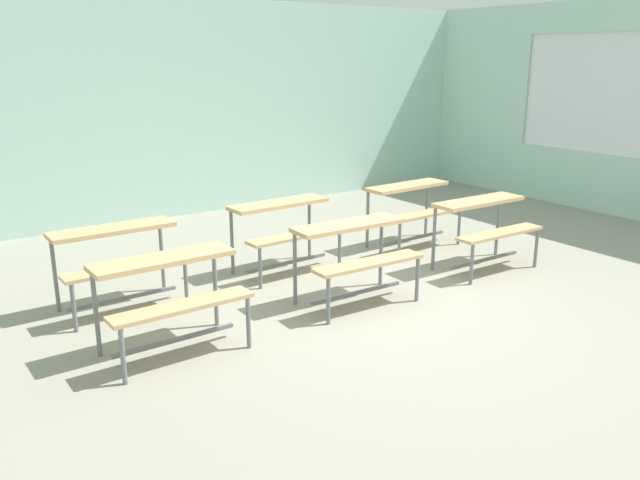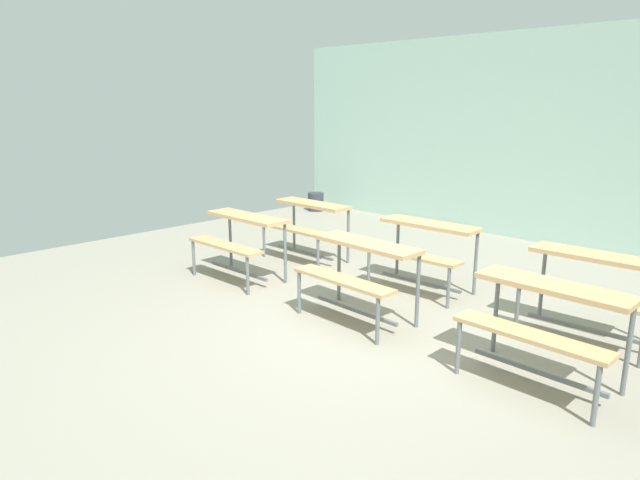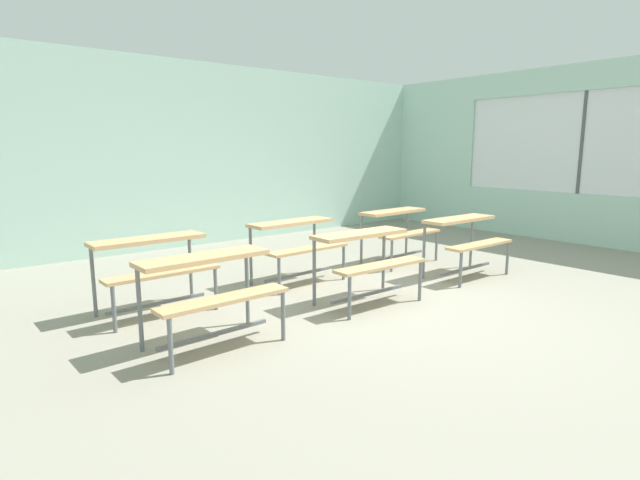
{
  "view_description": "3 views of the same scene",
  "coord_description": "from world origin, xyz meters",
  "px_view_note": "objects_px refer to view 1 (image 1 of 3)",
  "views": [
    {
      "loc": [
        -3.66,
        -4.14,
        2.22
      ],
      "look_at": [
        -0.25,
        0.83,
        0.49
      ],
      "focal_mm": 35.98,
      "sensor_mm": 36.0,
      "label": 1
    },
    {
      "loc": [
        3.06,
        -3.46,
        2.03
      ],
      "look_at": [
        -1.1,
        0.7,
        0.55
      ],
      "focal_mm": 31.39,
      "sensor_mm": 36.0,
      "label": 2
    },
    {
      "loc": [
        -3.8,
        -3.3,
        1.6
      ],
      "look_at": [
        -0.72,
        0.47,
        0.71
      ],
      "focal_mm": 28.0,
      "sensor_mm": 36.0,
      "label": 3
    }
  ],
  "objects_px": {
    "desk_bench_r0c1": "(356,244)",
    "desk_bench_r1c2": "(413,200)",
    "desk_bench_r0c2": "(486,218)",
    "desk_bench_r1c0": "(118,249)",
    "desk_bench_r1c1": "(285,220)",
    "desk_bench_r0c0": "(170,283)"
  },
  "relations": [
    {
      "from": "desk_bench_r0c1",
      "to": "desk_bench_r1c2",
      "type": "xyz_separation_m",
      "value": [
        1.7,
        1.08,
        0.0
      ]
    },
    {
      "from": "desk_bench_r0c2",
      "to": "desk_bench_r1c0",
      "type": "distance_m",
      "value": 3.76
    },
    {
      "from": "desk_bench_r0c2",
      "to": "desk_bench_r1c1",
      "type": "bearing_deg",
      "value": 148.87
    },
    {
      "from": "desk_bench_r0c0",
      "to": "desk_bench_r0c1",
      "type": "height_order",
      "value": "same"
    },
    {
      "from": "desk_bench_r0c0",
      "to": "desk_bench_r1c1",
      "type": "relative_size",
      "value": 0.99
    },
    {
      "from": "desk_bench_r1c0",
      "to": "desk_bench_r1c1",
      "type": "distance_m",
      "value": 1.78
    },
    {
      "from": "desk_bench_r1c2",
      "to": "desk_bench_r0c2",
      "type": "bearing_deg",
      "value": -89.44
    },
    {
      "from": "desk_bench_r1c2",
      "to": "desk_bench_r0c1",
      "type": "bearing_deg",
      "value": -150.09
    },
    {
      "from": "desk_bench_r0c1",
      "to": "desk_bench_r1c1",
      "type": "bearing_deg",
      "value": 94.78
    },
    {
      "from": "desk_bench_r0c1",
      "to": "desk_bench_r0c0",
      "type": "bearing_deg",
      "value": -177.83
    },
    {
      "from": "desk_bench_r0c2",
      "to": "desk_bench_r1c2",
      "type": "height_order",
      "value": "same"
    },
    {
      "from": "desk_bench_r0c2",
      "to": "desk_bench_r1c2",
      "type": "distance_m",
      "value": 1.07
    },
    {
      "from": "desk_bench_r1c2",
      "to": "desk_bench_r0c0",
      "type": "bearing_deg",
      "value": -165.02
    },
    {
      "from": "desk_bench_r0c1",
      "to": "desk_bench_r0c2",
      "type": "height_order",
      "value": "same"
    },
    {
      "from": "desk_bench_r1c1",
      "to": "desk_bench_r1c0",
      "type": "bearing_deg",
      "value": 179.01
    },
    {
      "from": "desk_bench_r1c0",
      "to": "desk_bench_r1c2",
      "type": "height_order",
      "value": "same"
    },
    {
      "from": "desk_bench_r0c0",
      "to": "desk_bench_r0c1",
      "type": "xyz_separation_m",
      "value": [
        1.8,
        0.02,
        0.0
      ]
    },
    {
      "from": "desk_bench_r0c2",
      "to": "desk_bench_r1c0",
      "type": "xyz_separation_m",
      "value": [
        -3.6,
        1.07,
        0.0
      ]
    },
    {
      "from": "desk_bench_r1c0",
      "to": "desk_bench_r1c2",
      "type": "distance_m",
      "value": 3.54
    },
    {
      "from": "desk_bench_r0c1",
      "to": "desk_bench_r1c2",
      "type": "distance_m",
      "value": 2.01
    },
    {
      "from": "desk_bench_r0c1",
      "to": "desk_bench_r1c2",
      "type": "relative_size",
      "value": 0.99
    },
    {
      "from": "desk_bench_r0c0",
      "to": "desk_bench_r1c2",
      "type": "bearing_deg",
      "value": 16.03
    }
  ]
}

